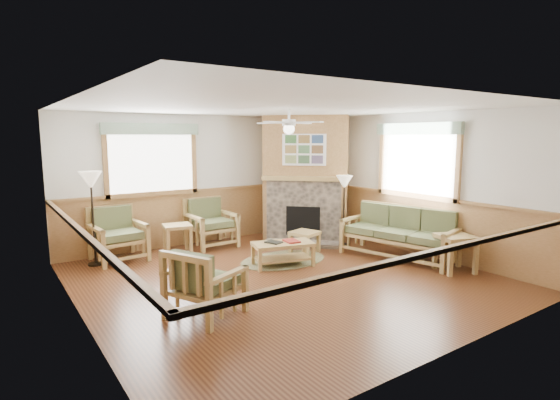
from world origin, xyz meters
TOP-DOWN VIEW (x-y plane):
  - floor at (0.00, 0.00)m, footprint 6.00×6.00m
  - ceiling at (0.00, 0.00)m, footprint 6.00×6.00m
  - wall_back at (0.00, 3.00)m, footprint 6.00×0.02m
  - wall_front at (0.00, -3.00)m, footprint 6.00×0.02m
  - wall_left at (-3.00, 0.00)m, footprint 0.02×6.00m
  - wall_right at (3.00, 0.00)m, footprint 0.02×6.00m
  - wainscot at (0.00, 0.00)m, footprint 6.00×6.00m
  - fireplace at (2.05, 2.05)m, footprint 3.11×3.11m
  - window_back at (-1.10, 2.96)m, footprint 1.90×0.16m
  - window_right at (2.96, -0.20)m, footprint 0.16×1.90m
  - ceiling_fan at (0.30, 0.30)m, footprint 1.59×1.59m
  - sofa at (2.43, -0.26)m, footprint 2.21×1.31m
  - armchair_back_left at (-1.92, 2.55)m, footprint 0.94×0.94m
  - armchair_back_right at (-0.05, 2.55)m, footprint 0.89×0.89m
  - armchair_left at (-1.68, -0.65)m, footprint 1.04×1.04m
  - coffee_table at (0.36, 0.56)m, footprint 1.15×0.79m
  - end_table_chairs at (-0.85, 2.38)m, footprint 0.59×0.58m
  - end_table_sofa at (2.55, -1.36)m, footprint 0.72×0.71m
  - footstool at (1.23, 1.05)m, footprint 0.60×0.60m
  - braided_rug at (0.56, 0.83)m, footprint 2.07×2.07m
  - floor_lamp_left at (-2.34, 2.49)m, footprint 0.40×0.40m
  - floor_lamp_right at (2.25, 1.04)m, footprint 0.43×0.43m
  - book_red at (0.51, 0.51)m, footprint 0.26×0.33m
  - book_dark at (0.21, 0.63)m, footprint 0.28×0.32m

SIDE VIEW (x-z plane):
  - floor at x=0.00m, z-range -0.01..0.00m
  - braided_rug at x=0.56m, z-range 0.00..0.01m
  - footstool at x=1.23m, z-range 0.00..0.42m
  - coffee_table at x=0.36m, z-range 0.00..0.42m
  - end_table_chairs at x=-0.85m, z-range 0.00..0.57m
  - end_table_sofa at x=2.55m, z-range 0.00..0.62m
  - armchair_left at x=-1.68m, z-range 0.00..0.88m
  - book_dark at x=0.21m, z-range 0.43..0.46m
  - book_red at x=0.51m, z-range 0.43..0.46m
  - sofa at x=2.43m, z-range 0.00..0.95m
  - armchair_back_left at x=-1.92m, z-range 0.00..0.97m
  - armchair_back_right at x=-0.05m, z-range 0.00..0.98m
  - wainscot at x=0.00m, z-range 0.00..1.10m
  - floor_lamp_right at x=2.25m, z-range 0.00..1.47m
  - floor_lamp_left at x=-2.34m, z-range 0.00..1.67m
  - wall_back at x=0.00m, z-range 0.00..2.70m
  - wall_front at x=0.00m, z-range 0.00..2.70m
  - wall_left at x=-3.00m, z-range 0.00..2.70m
  - wall_right at x=3.00m, z-range 0.00..2.70m
  - fireplace at x=2.05m, z-range 0.00..2.70m
  - window_back at x=-1.10m, z-range 1.78..3.28m
  - window_right at x=2.96m, z-range 1.78..3.28m
  - ceiling_fan at x=0.30m, z-range 2.48..2.84m
  - ceiling at x=0.00m, z-range 2.70..2.71m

